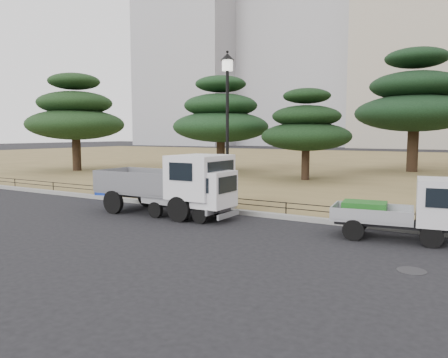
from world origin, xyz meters
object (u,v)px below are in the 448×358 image
Objects in this scene: street_lamp at (227,104)px; truck_kei_front at (195,195)px; truck_kei_rear at (405,209)px; tarp_pile at (114,186)px; truck_large at (169,181)px.

truck_kei_front is at bearing -97.09° from street_lamp.
street_lamp is (-6.32, 1.31, 3.07)m from truck_kei_rear.
tarp_pile is at bearing 164.56° from truck_kei_rear.
truck_kei_front is 0.92× the size of truck_kei_rear.
truck_large is 1.58× the size of truck_kei_front.
street_lamp is 3.32× the size of tarp_pile.
tarp_pile is at bearing 176.77° from street_lamp.
truck_large is 3.47m from street_lamp.
truck_large is 1.46× the size of truck_kei_rear.
truck_large reaches higher than truck_kei_front.
truck_kei_rear is (7.76, 0.29, -0.35)m from truck_large.
truck_kei_front is 6.22m from tarp_pile.
truck_large is 2.94× the size of tarp_pile.
truck_large is 5.06m from tarp_pile.
tarp_pile is (-5.84, 2.11, -0.30)m from truck_kei_front.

